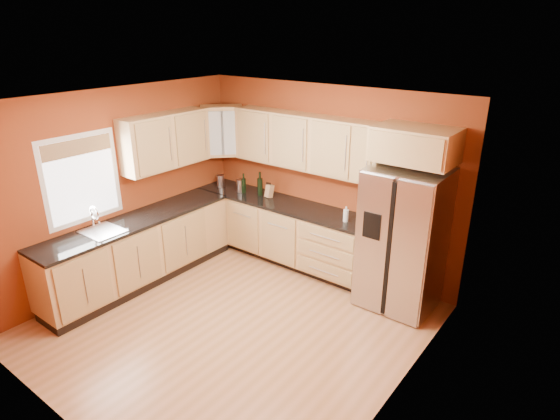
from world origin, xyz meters
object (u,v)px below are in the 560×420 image
Objects in this scene: soap_dispenser at (346,214)px; knife_block at (269,191)px; refrigerator at (403,239)px; canister_left at (241,185)px; wine_bottle_a at (244,183)px.

knife_block is at bearing 174.86° from soap_dispenser.
canister_left is at bearing 178.90° from refrigerator.
wine_bottle_a reaches higher than canister_left.
refrigerator is 0.81m from soap_dispenser.
soap_dispenser reaches higher than canister_left.
soap_dispenser is at bearing -179.95° from refrigerator.
knife_block is at bearing 10.71° from wine_bottle_a.
refrigerator is 8.60× the size of soap_dispenser.
refrigerator is at bearing -1.10° from canister_left.
wine_bottle_a is 0.45m from knife_block.
soap_dispenser is at bearing 8.02° from knife_block.
soap_dispenser is at bearing -1.31° from wine_bottle_a.
wine_bottle_a reaches higher than soap_dispenser.
refrigerator is 2.18m from knife_block.
canister_left is (-2.68, 0.05, 0.13)m from refrigerator.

